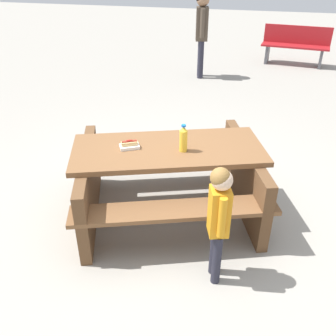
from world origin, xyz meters
TOP-DOWN VIEW (x-y plane):
  - ground_plane at (0.00, 0.00)m, footprint 30.00×30.00m
  - picnic_table at (0.00, 0.00)m, footprint 2.17×1.92m
  - soda_bottle at (-0.15, 0.03)m, footprint 0.07×0.07m
  - hotdog_tray at (0.35, 0.10)m, footprint 0.21×0.18m
  - child_in_coat at (-0.58, 0.78)m, footprint 0.19×0.25m
  - park_bench_near at (-1.49, -6.27)m, footprint 1.54×0.59m
  - bystander_adult at (0.47, -4.76)m, footprint 0.28×0.40m

SIDE VIEW (x-z plane):
  - ground_plane at x=0.00m, z-range 0.00..0.00m
  - picnic_table at x=0.00m, z-range 0.07..0.82m
  - park_bench_near at x=-1.49m, z-range 0.02..0.87m
  - child_in_coat at x=-0.58m, z-range 0.15..1.20m
  - hotdog_tray at x=0.35m, z-range 0.74..0.82m
  - soda_bottle at x=-0.15m, z-range 0.74..1.00m
  - bystander_adult at x=0.47m, z-range 0.23..1.90m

